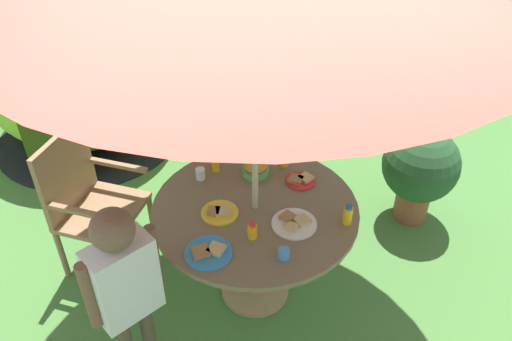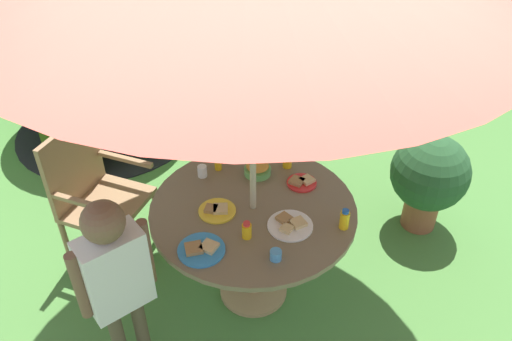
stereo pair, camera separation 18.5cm
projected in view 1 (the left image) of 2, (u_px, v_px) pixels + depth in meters
The scene contains 18 objects.
ground_plane at pixel (255, 292), 3.48m from camera, with size 10.00×10.00×0.02m, color #477A38.
garden_table at pixel (255, 224), 3.11m from camera, with size 1.21×1.21×0.74m.
wooden_chair at pixel (87, 196), 3.41m from camera, with size 0.67×0.69×0.99m.
dome_tent at pixel (78, 74), 4.58m from camera, with size 2.14×2.14×1.30m.
potted_plant at pixel (420, 168), 3.79m from camera, with size 0.56×0.56×0.77m.
child_in_pink_shirt at pixel (206, 109), 3.56m from camera, with size 0.26×0.48×1.44m.
child_in_white_shirt at pixel (124, 280), 2.54m from camera, with size 0.38×0.31×1.23m.
snack_bowl at pixel (256, 169), 3.26m from camera, with size 0.17×0.17×0.08m.
plate_mid_left at pixel (300, 180), 3.21m from camera, with size 0.18×0.18×0.03m.
plate_near_left at pixel (208, 252), 2.73m from camera, with size 0.25×0.25×0.03m.
plate_center_front at pixel (294, 223), 2.90m from camera, with size 0.26×0.26×0.03m.
plate_back_edge at pixel (220, 212), 2.97m from camera, with size 0.22×0.22×0.03m.
juice_bottle_near_right at pixel (252, 231), 2.80m from camera, with size 0.05×0.05×0.11m.
juice_bottle_far_left at pixel (348, 215), 2.88m from camera, with size 0.05×0.05×0.13m.
juice_bottle_far_right at pixel (284, 158), 3.31m from camera, with size 0.06×0.06×0.12m.
juice_bottle_center_back at pixel (215, 163), 3.27m from camera, with size 0.05×0.05×0.12m.
cup_near at pixel (200, 174), 3.21m from camera, with size 0.06×0.06×0.07m, color white.
cup_far at pixel (284, 254), 2.69m from camera, with size 0.06×0.06×0.06m, color #4C99D8.
Camera 1 is at (-0.54, -2.21, 2.75)m, focal length 36.53 mm.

